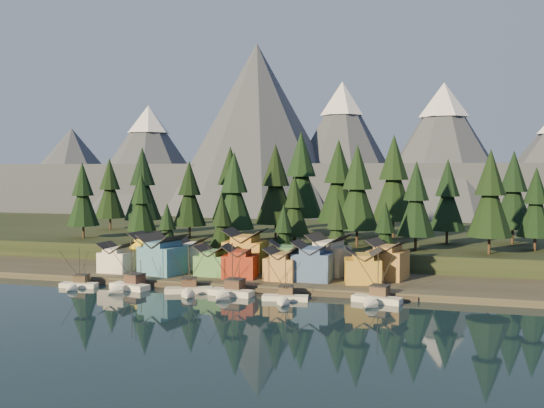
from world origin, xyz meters
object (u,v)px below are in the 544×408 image
(boat_6, at_px, (375,292))
(house_back_0, at_px, (149,249))
(house_back_1, at_px, (192,253))
(house_front_1, at_px, (163,253))
(boat_2, at_px, (188,284))
(house_front_0, at_px, (116,257))
(boat_4, at_px, (285,293))
(boat_0, at_px, (77,280))
(boat_3, at_px, (229,285))
(boat_1, at_px, (126,279))

(boat_6, bearing_deg, house_back_0, 173.82)
(house_back_1, bearing_deg, boat_6, -24.35)
(house_front_1, relative_size, house_back_1, 1.41)
(boat_2, distance_m, boat_6, 40.29)
(house_front_0, xyz_separation_m, house_front_1, (12.43, 0.53, 1.25))
(boat_2, bearing_deg, boat_4, -25.26)
(house_back_1, bearing_deg, boat_2, -69.36)
(boat_2, xyz_separation_m, boat_6, (40.27, 1.33, 0.26))
(boat_0, height_order, house_front_1, house_front_1)
(boat_4, bearing_deg, house_back_1, 133.39)
(boat_2, distance_m, boat_4, 22.21)
(boat_0, xyz_separation_m, boat_3, (36.62, 0.76, 0.53))
(boat_2, bearing_deg, house_front_1, 111.96)
(house_back_0, bearing_deg, boat_4, -27.31)
(boat_6, distance_m, house_front_0, 66.70)
(boat_1, xyz_separation_m, boat_6, (55.43, 1.30, -0.18))
(boat_1, distance_m, boat_4, 37.34)
(boat_2, height_order, boat_4, boat_2)
(boat_2, relative_size, house_back_0, 1.26)
(boat_0, relative_size, house_front_0, 1.36)
(house_back_1, bearing_deg, house_front_0, -150.45)
(boat_6, relative_size, house_back_0, 1.34)
(boat_1, distance_m, boat_6, 55.44)
(boat_0, distance_m, boat_4, 49.38)
(boat_4, bearing_deg, house_front_1, 147.70)
(boat_1, height_order, house_front_1, boat_1)
(boat_2, bearing_deg, boat_1, 159.13)
(boat_3, bearing_deg, boat_0, -170.70)
(boat_2, distance_m, boat_3, 9.40)
(house_front_0, distance_m, house_back_0, 10.07)
(boat_1, relative_size, boat_3, 1.00)
(boat_2, bearing_deg, house_back_0, 112.18)
(house_front_0, relative_size, house_front_1, 0.67)
(boat_1, bearing_deg, boat_4, 12.45)
(boat_6, xyz_separation_m, house_front_1, (-53.11, 12.56, 4.26))
(house_front_0, height_order, house_back_1, house_back_1)
(boat_3, bearing_deg, house_back_0, 151.42)
(boat_6, bearing_deg, house_front_0, -177.61)
(house_front_1, bearing_deg, boat_3, -18.58)
(boat_1, height_order, house_back_0, boat_1)
(house_back_0, bearing_deg, house_back_1, 4.61)
(boat_2, distance_m, house_back_0, 30.81)
(boat_3, bearing_deg, boat_1, -172.31)
(boat_6, bearing_deg, boat_2, -165.31)
(boat_3, height_order, house_back_1, boat_3)
(boat_4, height_order, house_back_0, house_back_0)
(boat_0, bearing_deg, boat_3, -6.58)
(boat_1, height_order, house_front_0, boat_1)
(boat_3, height_order, house_front_1, boat_3)
(boat_2, height_order, house_back_0, house_back_0)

